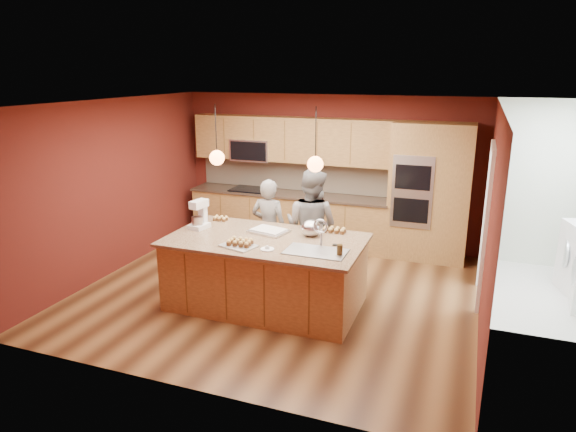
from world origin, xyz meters
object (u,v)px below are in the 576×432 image
at_px(stand_mixer, 199,216).
at_px(mixing_bowl, 311,228).
at_px(person_left, 269,228).
at_px(person_right, 311,227).
at_px(island, 267,271).

distance_m(stand_mixer, mixing_bowl, 1.60).
distance_m(person_left, person_right, 0.68).
height_order(stand_mixer, mixing_bowl, stand_mixer).
distance_m(island, mixing_bowl, 0.84).
distance_m(person_right, mixing_bowl, 0.72).
distance_m(island, person_left, 1.09).
bearing_deg(stand_mixer, person_left, 60.64).
xyz_separation_m(island, stand_mixer, (-1.07, 0.11, 0.64)).
height_order(island, stand_mixer, stand_mixer).
height_order(person_left, mixing_bowl, person_left).
xyz_separation_m(stand_mixer, mixing_bowl, (1.59, 0.21, -0.06)).
distance_m(person_left, stand_mixer, 1.17).
bearing_deg(island, stand_mixer, 173.90).
xyz_separation_m(island, person_right, (0.31, 0.98, 0.38)).
bearing_deg(person_right, person_left, 11.02).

